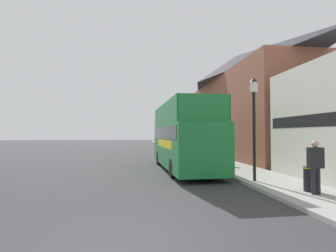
% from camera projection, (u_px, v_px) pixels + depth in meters
% --- Properties ---
extents(ground_plane, '(144.00, 144.00, 0.00)m').
position_uv_depth(ground_plane, '(132.00, 156.00, 25.84)').
color(ground_plane, '#333335').
extents(sidewalk, '(2.89, 108.00, 0.14)m').
position_uv_depth(sidewalk, '(204.00, 158.00, 23.68)').
color(sidewalk, '#999993').
rests_on(sidewalk, ground_plane).
extents(brick_terrace_rear, '(6.00, 23.32, 10.49)m').
position_uv_depth(brick_terrace_rear, '(237.00, 105.00, 27.49)').
color(brick_terrace_rear, '#935642').
rests_on(brick_terrace_rear, ground_plane).
extents(tour_bus, '(2.84, 9.81, 4.04)m').
position_uv_depth(tour_bus, '(183.00, 141.00, 16.31)').
color(tour_bus, '#1E7A38').
rests_on(tour_bus, ground_plane).
extents(parked_car_ahead_of_bus, '(2.03, 4.52, 1.36)m').
position_uv_depth(parked_car_ahead_of_bus, '(173.00, 151.00, 24.63)').
color(parked_car_ahead_of_bus, black).
rests_on(parked_car_ahead_of_bus, ground_plane).
extents(pedestrian_second, '(0.49, 0.27, 1.86)m').
position_uv_depth(pedestrian_second, '(315.00, 162.00, 9.04)').
color(pedestrian_second, '#232328').
rests_on(pedestrian_second, sidewalk).
extents(lamp_post_nearest, '(0.35, 0.35, 4.62)m').
position_uv_depth(lamp_post_nearest, '(254.00, 109.00, 11.69)').
color(lamp_post_nearest, black).
rests_on(lamp_post_nearest, sidewalk).
extents(lamp_post_second, '(0.35, 0.35, 4.62)m').
position_uv_depth(lamp_post_second, '(200.00, 120.00, 21.24)').
color(lamp_post_second, black).
rests_on(lamp_post_second, sidewalk).
extents(lamp_post_third, '(0.35, 0.35, 5.20)m').
position_uv_depth(lamp_post_third, '(180.00, 121.00, 30.79)').
color(lamp_post_third, black).
rests_on(lamp_post_third, sidewalk).
extents(litter_bin, '(0.48, 0.48, 0.89)m').
position_uv_depth(litter_bin, '(310.00, 178.00, 9.50)').
color(litter_bin, black).
rests_on(litter_bin, sidewalk).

